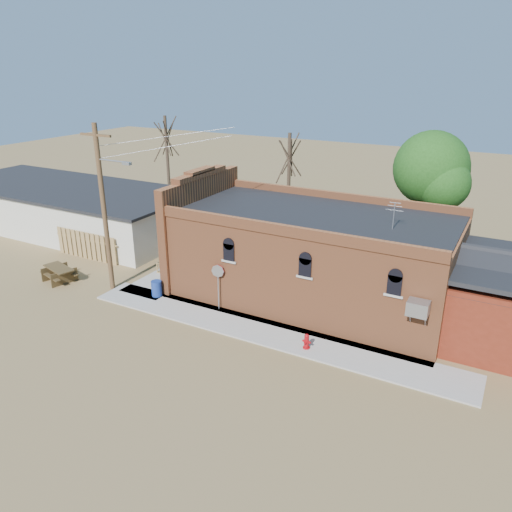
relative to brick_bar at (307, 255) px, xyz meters
The scene contains 14 objects.
ground 6.19m from the brick_bar, 106.65° to the right, with size 120.00×120.00×0.00m, color olive.
sidewalk_south 5.14m from the brick_bar, 91.78° to the right, with size 19.00×2.20×0.08m, color #9E9991.
sidewalk_west 8.28m from the brick_bar, behind, with size 2.60×10.00×0.08m, color #9E9991.
brick_bar is the anchor object (origin of this frame).
storage_building 20.81m from the brick_bar, behind, with size 20.40×8.40×3.17m.
wood_fence 14.61m from the brick_bar, behind, with size 5.20×0.10×1.80m, color #9E8047, non-canonical shape.
utility_pole 10.96m from the brick_bar, 156.31° to the right, with size 3.12×0.26×9.00m.
tree_bare_near 9.54m from the brick_bar, 121.74° to the left, with size 2.80×2.80×7.65m.
tree_bare_far 18.25m from the brick_bar, 151.47° to the left, with size 2.80×2.80×8.16m.
tree_leafy 9.80m from the brick_bar, 61.44° to the left, with size 4.40×4.40×8.15m.
fire_hydrant 5.81m from the brick_bar, 66.58° to the right, with size 0.41×0.39×0.70m.
stop_sign 4.91m from the brick_bar, 130.93° to the right, with size 0.65×0.21×2.41m.
trash_barrel 8.22m from the brick_bar, 150.09° to the right, with size 0.55×0.55×0.85m, color navy.
picnic_table 14.23m from the brick_bar, 159.29° to the right, with size 2.37×2.02×0.85m.
Camera 1 is at (10.93, -17.19, 11.75)m, focal length 35.00 mm.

